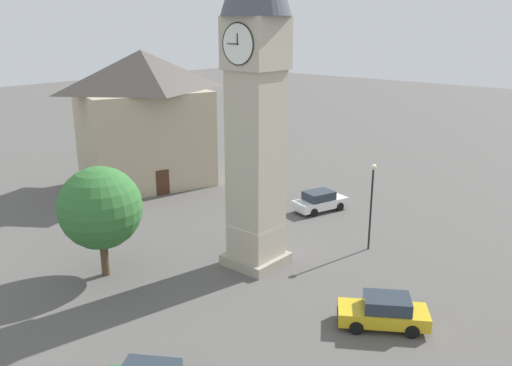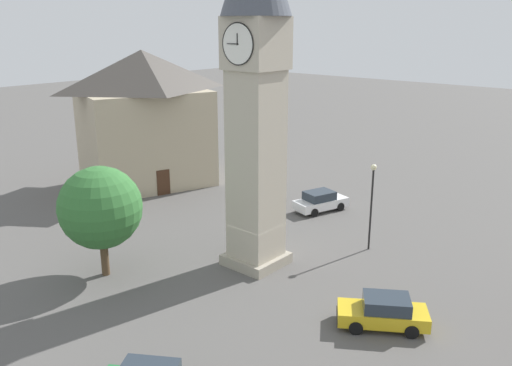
% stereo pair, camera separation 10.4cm
% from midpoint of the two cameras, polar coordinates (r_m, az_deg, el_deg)
% --- Properties ---
extents(ground_plane, '(200.00, 200.00, 0.00)m').
position_cam_midpoint_polar(ground_plane, '(31.81, -0.09, -8.52)').
color(ground_plane, '#565451').
extents(clock_tower, '(3.71, 3.71, 19.92)m').
position_cam_midpoint_polar(clock_tower, '(28.83, -0.11, 12.88)').
color(clock_tower, '#A59C89').
rests_on(clock_tower, ground).
extents(car_blue_kerb, '(2.84, 4.44, 1.53)m').
position_cam_midpoint_polar(car_blue_kerb, '(40.31, 6.73, -1.91)').
color(car_blue_kerb, white).
rests_on(car_blue_kerb, ground).
extents(car_silver_kerb, '(4.37, 3.68, 1.53)m').
position_cam_midpoint_polar(car_silver_kerb, '(26.10, 13.31, -13.16)').
color(car_silver_kerb, gold).
rests_on(car_silver_kerb, ground).
extents(pedestrian, '(0.51, 0.35, 1.69)m').
position_cam_midpoint_polar(pedestrian, '(36.09, 2.58, -3.66)').
color(pedestrian, black).
rests_on(pedestrian, ground).
extents(tree, '(4.53, 4.53, 6.23)m').
position_cam_midpoint_polar(tree, '(30.17, -16.31, -2.56)').
color(tree, brown).
rests_on(tree, ground).
extents(building_terrace_right, '(10.78, 12.53, 11.41)m').
position_cam_midpoint_polar(building_terrace_right, '(46.62, -11.86, 6.81)').
color(building_terrace_right, tan).
rests_on(building_terrace_right, ground).
extents(lamp_post, '(0.36, 0.36, 5.46)m').
position_cam_midpoint_polar(lamp_post, '(33.15, 12.11, -1.13)').
color(lamp_post, black).
rests_on(lamp_post, ground).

